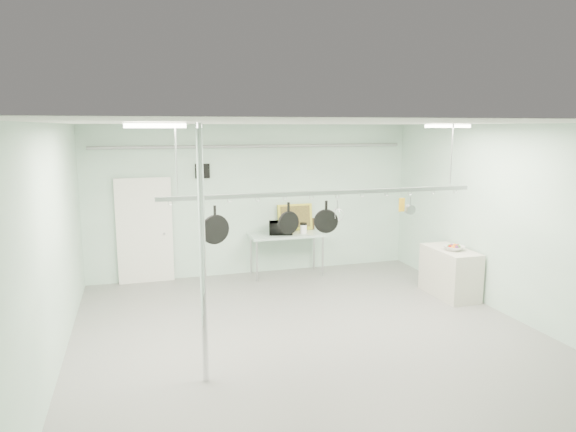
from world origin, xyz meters
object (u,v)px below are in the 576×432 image
object	(u,v)px
prep_table	(287,237)
microwave	(281,228)
skillet_right	(326,217)
fruit_bowl	(454,248)
chrome_pole	(203,257)
side_cabinet	(450,272)
coffee_canister	(303,229)
skillet_mid	(288,218)
pot_rack	(325,191)
skillet_left	(215,225)

from	to	relation	value
prep_table	microwave	size ratio (longest dim) A/B	3.28
skillet_right	fruit_bowl	bearing A→B (deg)	35.96
chrome_pole	microwave	xyz separation A→B (m)	(2.17, 4.18, -0.56)
chrome_pole	side_cabinet	size ratio (longest dim) A/B	2.67
chrome_pole	microwave	distance (m)	4.74
microwave	coffee_canister	xyz separation A→B (m)	(0.49, -0.05, -0.04)
fruit_bowl	skillet_mid	bearing A→B (deg)	-163.93
pot_rack	skillet_mid	size ratio (longest dim) A/B	10.39
chrome_pole	microwave	size ratio (longest dim) A/B	6.57
microwave	pot_rack	bearing A→B (deg)	98.89
microwave	skillet_mid	size ratio (longest dim) A/B	1.05
pot_rack	coffee_canister	xyz separation A→B (m)	(0.76, 3.23, -1.23)
skillet_mid	chrome_pole	bearing A→B (deg)	-157.86
chrome_pole	skillet_left	world-z (taller)	chrome_pole
skillet_mid	coffee_canister	bearing A→B (deg)	56.50
chrome_pole	fruit_bowl	bearing A→B (deg)	21.48
chrome_pole	skillet_left	bearing A→B (deg)	71.96
skillet_right	microwave	bearing A→B (deg)	102.78
pot_rack	microwave	size ratio (longest dim) A/B	9.85
coffee_canister	skillet_right	distance (m)	3.42
fruit_bowl	microwave	bearing A→B (deg)	139.62
skillet_right	prep_table	bearing A→B (deg)	100.48
skillet_mid	skillet_right	distance (m)	0.58
fruit_bowl	skillet_left	xyz separation A→B (m)	(-4.55, -1.01, 0.87)
microwave	coffee_canister	size ratio (longest dim) A/B	2.61
microwave	skillet_right	distance (m)	3.39
skillet_mid	skillet_right	world-z (taller)	same
pot_rack	microwave	xyz separation A→B (m)	(0.27, 3.28, -1.19)
microwave	side_cabinet	bearing A→B (deg)	154.41
pot_rack	coffee_canister	bearing A→B (deg)	76.86
prep_table	skillet_right	size ratio (longest dim) A/B	3.30
chrome_pole	skillet_right	distance (m)	2.14
skillet_right	coffee_canister	bearing A→B (deg)	94.24
pot_rack	skillet_right	bearing A→B (deg)	0.00
skillet_left	skillet_mid	distance (m)	1.06
prep_table	skillet_right	xyz separation A→B (m)	(-0.37, -3.30, 1.01)
skillet_mid	skillet_right	size ratio (longest dim) A/B	0.95
pot_rack	coffee_canister	distance (m)	3.54
microwave	skillet_mid	bearing A→B (deg)	89.57
chrome_pole	coffee_canister	xyz separation A→B (m)	(2.66, 4.13, -0.60)
skillet_left	skillet_right	xyz separation A→B (m)	(1.63, 0.00, 0.03)
chrome_pole	skillet_right	world-z (taller)	chrome_pole
microwave	prep_table	bearing A→B (deg)	-158.63
side_cabinet	fruit_bowl	distance (m)	0.50
pot_rack	skillet_mid	xyz separation A→B (m)	(-0.55, 0.00, -0.38)
side_cabinet	coffee_canister	xyz separation A→B (m)	(-2.19, 2.13, 0.55)
skillet_right	pot_rack	bearing A→B (deg)	-163.09
coffee_canister	fruit_bowl	distance (m)	3.12
fruit_bowl	skillet_right	bearing A→B (deg)	-160.96
side_cabinet	skillet_right	size ratio (longest dim) A/B	2.48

